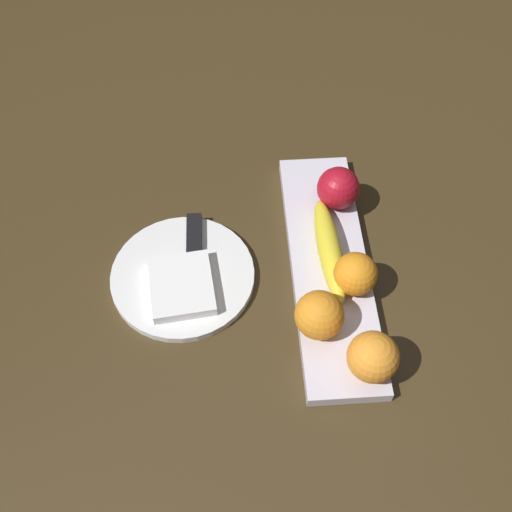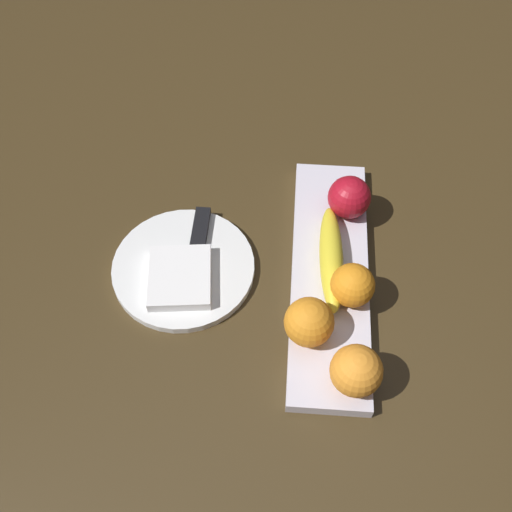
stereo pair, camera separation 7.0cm
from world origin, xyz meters
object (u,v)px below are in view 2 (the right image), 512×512
object	(u,v)px
fruit_tray	(329,275)
folded_napkin	(180,277)
orange_near_apple	(356,371)
banana	(331,258)
orange_center	(309,322)
knife	(199,239)
orange_near_banana	(353,285)
apple	(349,197)
dinner_plate	(184,268)

from	to	relation	value
fruit_tray	folded_napkin	world-z (taller)	folded_napkin
orange_near_apple	fruit_tray	bearing A→B (deg)	-169.96
orange_near_apple	folded_napkin	size ratio (longest dim) A/B	0.66
banana	folded_napkin	distance (m)	0.23
orange_near_apple	folded_napkin	distance (m)	0.30
fruit_tray	orange_center	distance (m)	0.12
knife	folded_napkin	bearing A→B (deg)	-13.45
orange_center	fruit_tray	bearing A→B (deg)	163.44
orange_center	knife	world-z (taller)	orange_center
orange_near_banana	orange_center	xyz separation A→B (m)	(0.07, -0.06, 0.00)
banana	apple	bearing A→B (deg)	-16.24
orange_near_apple	orange_near_banana	world-z (taller)	orange_near_apple
banana	knife	distance (m)	0.21
fruit_tray	folded_napkin	size ratio (longest dim) A/B	4.06
fruit_tray	orange_center	xyz separation A→B (m)	(0.11, -0.03, 0.05)
orange_near_banana	knife	distance (m)	0.26
banana	orange_near_banana	distance (m)	0.06
orange_near_apple	orange_center	xyz separation A→B (m)	(-0.07, -0.06, -0.00)
apple	banana	size ratio (longest dim) A/B	0.36
banana	orange_near_apple	size ratio (longest dim) A/B	2.69
fruit_tray	orange_near_banana	distance (m)	0.07
banana	knife	world-z (taller)	banana
knife	orange_near_banana	bearing A→B (deg)	69.74
orange_near_banana	dinner_plate	bearing A→B (deg)	-99.46
apple	dinner_plate	xyz separation A→B (m)	(0.12, -0.25, -0.05)
fruit_tray	orange_center	bearing A→B (deg)	-16.56
folded_napkin	dinner_plate	bearing A→B (deg)	180.00
orange_near_apple	orange_near_banana	distance (m)	0.13
dinner_plate	knife	world-z (taller)	knife
banana	orange_near_apple	xyz separation A→B (m)	(0.19, 0.03, 0.02)
apple	orange_center	distance (m)	0.24
orange_center	folded_napkin	xyz separation A→B (m)	(-0.08, -0.20, -0.03)
apple	orange_near_apple	size ratio (longest dim) A/B	0.97
banana	knife	bearing A→B (deg)	78.20
fruit_tray	knife	world-z (taller)	knife
orange_near_apple	orange_center	distance (m)	0.09
orange_center	folded_napkin	distance (m)	0.21
fruit_tray	apple	world-z (taller)	apple
fruit_tray	knife	bearing A→B (deg)	-102.93
fruit_tray	orange_center	size ratio (longest dim) A/B	6.19
banana	dinner_plate	xyz separation A→B (m)	(0.01, -0.23, -0.03)
orange_near_banana	folded_napkin	xyz separation A→B (m)	(-0.01, -0.26, -0.03)
banana	orange_near_apple	bearing A→B (deg)	-172.88
orange_near_banana	folded_napkin	distance (m)	0.26
knife	apple	bearing A→B (deg)	107.69
orange_center	folded_napkin	bearing A→B (deg)	-112.52
orange_center	knife	xyz separation A→B (m)	(-0.16, -0.18, -0.04)
fruit_tray	orange_near_banana	world-z (taller)	orange_near_banana
dinner_plate	knife	bearing A→B (deg)	158.39
orange_center	knife	size ratio (longest dim) A/B	0.39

